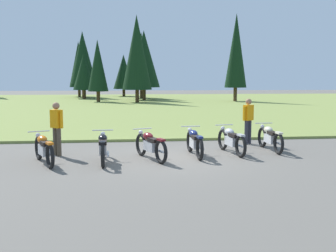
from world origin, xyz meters
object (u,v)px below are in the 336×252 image
(motorcycle_silver, at_px, (231,140))
(rider_with_back_turned, at_px, (57,126))
(motorcycle_orange, at_px, (44,149))
(motorcycle_maroon, at_px, (150,145))
(motorcycle_black, at_px, (103,147))
(motorcycle_cream, at_px, (270,138))
(rider_in_hivis_vest, at_px, (248,118))
(motorcycle_navy, at_px, (195,142))

(motorcycle_silver, height_order, rider_with_back_turned, rider_with_back_turned)
(motorcycle_orange, bearing_deg, motorcycle_maroon, 5.81)
(motorcycle_black, distance_m, motorcycle_cream, 5.61)
(rider_in_hivis_vest, relative_size, rider_with_back_turned, 1.00)
(motorcycle_silver, bearing_deg, motorcycle_maroon, -165.15)
(motorcycle_cream, relative_size, rider_with_back_turned, 1.26)
(motorcycle_orange, height_order, motorcycle_maroon, same)
(motorcycle_orange, relative_size, motorcycle_navy, 0.94)
(motorcycle_orange, xyz_separation_m, motorcycle_black, (1.64, 0.04, 0.00))
(motorcycle_maroon, relative_size, motorcycle_silver, 0.95)
(motorcycle_black, height_order, motorcycle_maroon, same)
(motorcycle_black, xyz_separation_m, rider_with_back_turned, (-1.47, 1.17, 0.51))
(motorcycle_silver, xyz_separation_m, rider_with_back_turned, (-5.49, 0.20, 0.51))
(motorcycle_orange, height_order, rider_with_back_turned, rider_with_back_turned)
(motorcycle_black, relative_size, motorcycle_silver, 1.01)
(motorcycle_black, height_order, rider_with_back_turned, rider_with_back_turned)
(motorcycle_orange, height_order, motorcycle_navy, same)
(rider_with_back_turned, bearing_deg, motorcycle_orange, -98.11)
(motorcycle_black, xyz_separation_m, motorcycle_maroon, (1.38, 0.27, 0.00))
(motorcycle_orange, bearing_deg, rider_with_back_turned, 81.89)
(rider_in_hivis_vest, bearing_deg, motorcycle_cream, -77.23)
(motorcycle_maroon, bearing_deg, motorcycle_black, -168.97)
(motorcycle_orange, height_order, motorcycle_silver, same)
(motorcycle_navy, bearing_deg, rider_with_back_turned, 173.54)
(motorcycle_black, bearing_deg, motorcycle_maroon, 11.03)
(motorcycle_orange, bearing_deg, motorcycle_black, 1.35)
(motorcycle_maroon, distance_m, rider_with_back_turned, 3.03)
(motorcycle_cream, height_order, rider_in_hivis_vest, rider_in_hivis_vest)
(motorcycle_orange, distance_m, motorcycle_black, 1.64)
(motorcycle_orange, distance_m, rider_with_back_turned, 1.33)
(rider_with_back_turned, bearing_deg, motorcycle_silver, -2.12)
(motorcycle_navy, bearing_deg, motorcycle_maroon, -163.22)
(motorcycle_silver, height_order, rider_in_hivis_vest, rider_in_hivis_vest)
(motorcycle_navy, height_order, motorcycle_cream, same)
(motorcycle_silver, distance_m, rider_in_hivis_vest, 2.15)
(motorcycle_navy, bearing_deg, rider_in_hivis_vest, 41.23)
(motorcycle_cream, bearing_deg, motorcycle_maroon, -165.28)
(motorcycle_orange, xyz_separation_m, motorcycle_navy, (4.42, 0.73, 0.00))
(motorcycle_black, relative_size, rider_with_back_turned, 1.26)
(motorcycle_maroon, xyz_separation_m, motorcycle_silver, (2.64, 0.70, 0.00))
(motorcycle_navy, distance_m, rider_with_back_turned, 4.31)
(rider_in_hivis_vest, xyz_separation_m, rider_with_back_turned, (-6.59, -1.57, 0.00))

